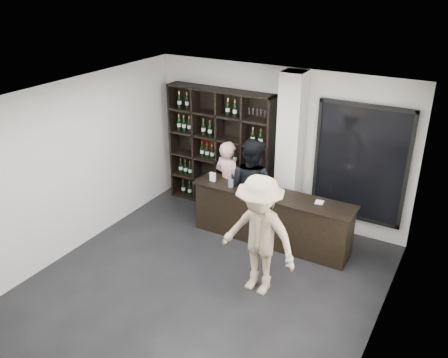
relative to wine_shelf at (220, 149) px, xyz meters
The scene contains 12 objects.
floor 3.06m from the wine_shelf, 65.85° to the right, with size 5.00×5.50×0.01m, color black.
wine_shelf is the anchor object (origin of this frame).
structural_column 1.52m from the wine_shelf, ahead, with size 0.40×0.40×2.90m, color silver.
glass_panel 2.71m from the wine_shelf, ahead, with size 1.60×0.08×2.10m.
tasting_counter 1.86m from the wine_shelf, 28.52° to the right, with size 2.87×0.60×0.94m.
taster_pink 0.85m from the wine_shelf, 48.52° to the right, with size 0.59×0.39×1.63m, color #D09D9E.
taster_black 1.30m from the wine_shelf, 34.25° to the right, with size 0.89×0.69×1.82m, color black.
customer 2.89m from the wine_shelf, 48.73° to the right, with size 1.21×0.69×1.87m, color tan.
wine_glass 1.77m from the wine_shelf, 31.15° to the right, with size 0.07×0.07×0.18m, color white, non-canonical shape.
spit_cup 1.21m from the wine_shelf, 50.82° to the right, with size 0.10×0.10×0.13m, color #A3B3C8.
napkin_stack 2.44m from the wine_shelf, 17.80° to the right, with size 0.13×0.13×0.02m, color white.
card_stand 0.95m from the wine_shelf, 68.03° to the right, with size 0.10×0.05×0.16m, color white.
Camera 1 is at (3.22, -4.97, 4.49)m, focal length 38.00 mm.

